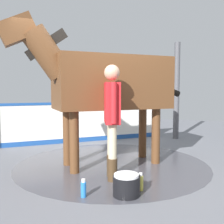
% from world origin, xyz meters
% --- Properties ---
extents(ground_plane, '(16.00, 16.00, 0.02)m').
position_xyz_m(ground_plane, '(0.00, 0.00, -0.01)').
color(ground_plane, slate).
extents(wet_patch, '(3.58, 3.58, 0.00)m').
position_xyz_m(wet_patch, '(0.17, 0.08, 0.00)').
color(wet_patch, '#4C4C54').
rests_on(wet_patch, ground).
extents(barrier_wall, '(3.24, 3.60, 1.07)m').
position_xyz_m(barrier_wall, '(1.86, 1.59, 0.49)').
color(barrier_wall, white).
rests_on(barrier_wall, ground).
extents(roof_post_far, '(0.16, 0.16, 2.70)m').
position_xyz_m(roof_post_far, '(3.24, -0.75, 1.35)').
color(roof_post_far, '#4C4C51').
rests_on(roof_post_far, ground).
extents(horse, '(2.45, 2.69, 2.62)m').
position_xyz_m(horse, '(0.09, 0.17, 1.53)').
color(horse, brown).
rests_on(horse, ground).
extents(handler, '(0.65, 0.41, 1.78)m').
position_xyz_m(handler, '(-0.60, -0.20, 1.04)').
color(handler, '#47331E').
rests_on(handler, ground).
extents(wash_bucket, '(0.36, 0.36, 0.29)m').
position_xyz_m(wash_bucket, '(-1.18, -0.61, 0.14)').
color(wash_bucket, black).
rests_on(wash_bucket, ground).
extents(bottle_shampoo, '(0.07, 0.07, 0.25)m').
position_xyz_m(bottle_shampoo, '(-0.95, -0.75, 0.12)').
color(bottle_shampoo, '#D8CC4C').
rests_on(bottle_shampoo, ground).
extents(bottle_spray, '(0.07, 0.07, 0.25)m').
position_xyz_m(bottle_spray, '(-1.42, -0.10, 0.11)').
color(bottle_spray, blue).
rests_on(bottle_spray, ground).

